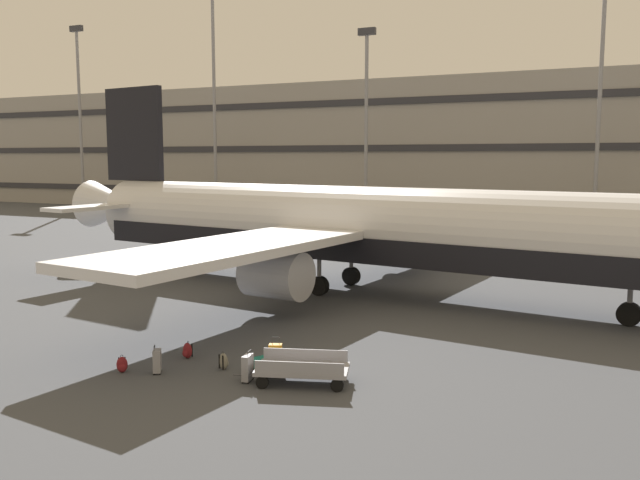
{
  "coord_description": "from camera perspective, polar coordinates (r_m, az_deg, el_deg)",
  "views": [
    {
      "loc": [
        12.96,
        -29.66,
        6.36
      ],
      "look_at": [
        1.65,
        -5.14,
        3.0
      ],
      "focal_mm": 37.24,
      "sensor_mm": 36.0,
      "label": 1
    }
  ],
  "objects": [
    {
      "name": "baggage_cart",
      "position": [
        19.09,
        -1.55,
        -11.02
      ],
      "size": [
        3.35,
        2.04,
        0.82
      ],
      "color": "gray",
      "rests_on": "ground_plane"
    },
    {
      "name": "suitcase_black",
      "position": [
        20.12,
        -3.85,
        -10.01
      ],
      "size": [
        0.46,
        0.39,
        1.04
      ],
      "color": "orange",
      "rests_on": "ground_plane"
    },
    {
      "name": "light_mast_center_left",
      "position": [
        68.19,
        4.0,
        11.16
      ],
      "size": [
        1.8,
        0.5,
        19.15
      ],
      "color": "gray",
      "rests_on": "ground_plane"
    },
    {
      "name": "backpack_large",
      "position": [
        20.91,
        -16.65,
        -10.25
      ],
      "size": [
        0.37,
        0.36,
        0.53
      ],
      "color": "maroon",
      "rests_on": "ground_plane"
    },
    {
      "name": "light_mast_left",
      "position": [
        76.84,
        -9.1,
        13.29
      ],
      "size": [
        1.8,
        0.5,
        26.06
      ],
      "color": "gray",
      "rests_on": "ground_plane"
    },
    {
      "name": "backpack_scuffed",
      "position": [
        21.82,
        -11.34,
        -9.33
      ],
      "size": [
        0.39,
        0.33,
        0.56
      ],
      "color": "maroon",
      "rests_on": "ground_plane"
    },
    {
      "name": "backpack_navy",
      "position": [
        20.53,
        -8.27,
        -10.3
      ],
      "size": [
        0.38,
        0.32,
        0.56
      ],
      "color": "gray",
      "rests_on": "ground_plane"
    },
    {
      "name": "suitcase_red",
      "position": [
        20.77,
        -5.07,
        -10.4
      ],
      "size": [
        0.72,
        0.78,
        0.25
      ],
      "color": "#147266",
      "rests_on": "ground_plane"
    },
    {
      "name": "light_mast_far_left",
      "position": [
        89.21,
        -19.96,
        10.89
      ],
      "size": [
        1.8,
        0.5,
        22.43
      ],
      "color": "gray",
      "rests_on": "ground_plane"
    },
    {
      "name": "suitcase_upright",
      "position": [
        19.36,
        -6.24,
        -10.83
      ],
      "size": [
        0.29,
        0.51,
        0.91
      ],
      "color": "gray",
      "rests_on": "ground_plane"
    },
    {
      "name": "airliner",
      "position": [
        31.33,
        2.68,
        1.09
      ],
      "size": [
        36.79,
        29.85,
        10.37
      ],
      "color": "silver",
      "rests_on": "ground_plane"
    },
    {
      "name": "ground_plane",
      "position": [
        32.99,
        1.14,
        -4.03
      ],
      "size": [
        600.0,
        600.0,
        0.0
      ],
      "primitive_type": "plane",
      "color": "#424449"
    },
    {
      "name": "light_mast_center_right",
      "position": [
        63.96,
        22.97,
        12.43
      ],
      "size": [
        1.8,
        0.5,
        22.45
      ],
      "color": "gray",
      "rests_on": "ground_plane"
    },
    {
      "name": "terminal_structure",
      "position": [
        77.83,
        15.31,
        7.6
      ],
      "size": [
        168.37,
        17.5,
        14.77
      ],
      "color": "gray",
      "rests_on": "ground_plane"
    },
    {
      "name": "suitcase_silver",
      "position": [
        20.54,
        -13.82,
        -10.04
      ],
      "size": [
        0.41,
        0.47,
        0.84
      ],
      "color": "gray",
      "rests_on": "ground_plane"
    }
  ]
}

